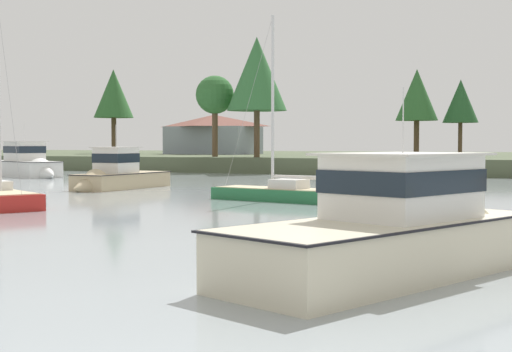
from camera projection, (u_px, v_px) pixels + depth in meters
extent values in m
cylinder|color=#999999|center=(9.00, 95.00, 34.58)|extent=(2.55, 1.54, 9.07)
cube|color=#236B3D|center=(283.00, 199.00, 40.01)|extent=(8.39, 4.02, 1.10)
cube|color=#CCB78E|center=(283.00, 188.00, 39.99)|extent=(7.85, 3.65, 0.04)
cube|color=silver|center=(289.00, 184.00, 39.74)|extent=(2.06, 1.78, 0.49)
cylinder|color=silver|center=(273.00, 102.00, 40.16)|extent=(0.16, 0.16, 9.23)
cylinder|color=silver|center=(298.00, 178.00, 39.39)|extent=(3.18, 0.88, 0.13)
cylinder|color=silver|center=(298.00, 177.00, 39.39)|extent=(2.87, 0.82, 0.14)
cylinder|color=#999999|center=(248.00, 103.00, 41.10)|extent=(3.17, 0.77, 9.19)
cube|color=white|center=(24.00, 173.00, 68.86)|extent=(9.87, 7.06, 2.23)
cone|color=white|center=(47.00, 175.00, 65.29)|extent=(3.64, 3.72, 2.83)
cube|color=black|center=(24.00, 161.00, 68.81)|extent=(10.10, 7.26, 0.05)
cube|color=silver|center=(24.00, 151.00, 68.62)|extent=(4.27, 3.83, 1.74)
cube|color=#19232D|center=(24.00, 150.00, 68.61)|extent=(4.36, 3.90, 0.62)
cube|color=beige|center=(24.00, 142.00, 68.58)|extent=(4.83, 4.38, 0.06)
cylinder|color=silver|center=(24.00, 132.00, 68.54)|extent=(0.03, 0.03, 1.67)
cube|color=black|center=(379.00, 183.00, 55.02)|extent=(3.28, 4.05, 0.56)
cube|color=#C6B289|center=(379.00, 180.00, 55.01)|extent=(3.47, 4.24, 0.05)
cube|color=tan|center=(379.00, 180.00, 55.01)|extent=(1.24, 0.78, 0.03)
cube|color=beige|center=(385.00, 265.00, 17.31)|extent=(6.30, 9.23, 2.07)
cone|color=beige|center=(481.00, 246.00, 20.34)|extent=(3.50, 3.34, 2.75)
cube|color=black|center=(385.00, 221.00, 17.26)|extent=(6.49, 9.44, 0.05)
cube|color=silver|center=(403.00, 187.00, 17.70)|extent=(3.56, 4.00, 1.49)
cube|color=#19232D|center=(403.00, 181.00, 17.69)|extent=(3.63, 4.08, 0.53)
cube|color=beige|center=(403.00, 154.00, 17.66)|extent=(4.08, 4.52, 0.06)
cylinder|color=silver|center=(403.00, 120.00, 17.63)|extent=(0.03, 0.03, 1.54)
cube|color=tan|center=(122.00, 185.00, 50.93)|extent=(3.22, 8.02, 1.66)
cone|color=tan|center=(85.00, 188.00, 47.43)|extent=(2.53, 2.37, 2.37)
cube|color=black|center=(122.00, 173.00, 50.90)|extent=(3.34, 8.18, 0.05)
cube|color=silver|center=(116.00, 160.00, 50.26)|extent=(2.28, 2.54, 1.70)
cube|color=#19232D|center=(116.00, 158.00, 50.25)|extent=(2.32, 2.59, 0.61)
cube|color=beige|center=(116.00, 147.00, 50.22)|extent=(2.64, 2.85, 0.06)
cylinder|color=silver|center=(116.00, 136.00, 50.19)|extent=(0.03, 0.03, 1.49)
cylinder|color=brown|center=(460.00, 129.00, 83.58)|extent=(0.46, 0.46, 6.09)
cone|color=#235128|center=(461.00, 101.00, 83.45)|extent=(3.93, 3.93, 4.80)
cylinder|color=brown|center=(417.00, 127.00, 84.90)|extent=(0.61, 0.61, 6.59)
cone|color=#2D602D|center=(417.00, 95.00, 84.74)|extent=(4.76, 4.76, 5.82)
cylinder|color=brown|center=(215.00, 130.00, 79.63)|extent=(0.61, 0.61, 5.68)
sphere|color=#2D602D|center=(215.00, 95.00, 79.46)|extent=(4.07, 4.07, 4.07)
cylinder|color=brown|center=(114.00, 124.00, 102.49)|extent=(0.67, 0.67, 8.04)
cone|color=#2D602D|center=(114.00, 93.00, 102.30)|extent=(5.40, 5.40, 6.60)
cylinder|color=brown|center=(257.00, 119.00, 77.32)|extent=(0.60, 0.60, 7.95)
cone|color=#336B38|center=(257.00, 74.00, 77.12)|extent=(6.20, 6.20, 7.58)
cube|color=gray|center=(214.00, 140.00, 99.11)|extent=(10.67, 8.56, 3.61)
pyramid|color=brown|center=(214.00, 121.00, 99.00)|extent=(11.52, 9.24, 1.58)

